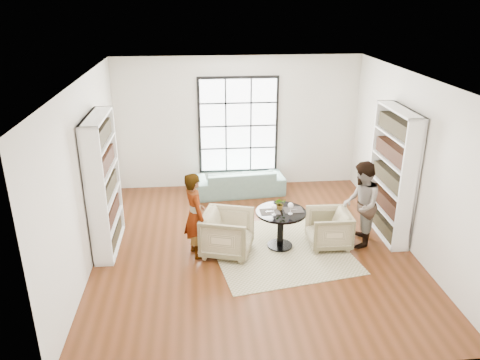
{
  "coord_description": "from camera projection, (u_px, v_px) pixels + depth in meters",
  "views": [
    {
      "loc": [
        -0.93,
        -7.28,
        4.24
      ],
      "look_at": [
        -0.2,
        0.4,
        1.15
      ],
      "focal_mm": 35.0,
      "sensor_mm": 36.0,
      "label": 1
    }
  ],
  "objects": [
    {
      "name": "wine_glass_left",
      "position": [
        274.0,
        207.0,
        7.97
      ],
      "size": [
        0.09,
        0.09,
        0.2
      ],
      "color": "silver",
      "rests_on": "pedestal_table"
    },
    {
      "name": "pedestal_table",
      "position": [
        281.0,
        221.0,
        8.22
      ],
      "size": [
        0.88,
        0.88,
        0.7
      ],
      "rotation": [
        0.0,
        0.0,
        0.03
      ],
      "color": "black",
      "rests_on": "ground"
    },
    {
      "name": "placemat_right",
      "position": [
        293.0,
        210.0,
        8.19
      ],
      "size": [
        0.35,
        0.27,
        0.01
      ],
      "primitive_type": "cube",
      "rotation": [
        0.0,
        0.0,
        0.03
      ],
      "color": "black",
      "rests_on": "pedestal_table"
    },
    {
      "name": "person_right",
      "position": [
        361.0,
        205.0,
        8.22
      ],
      "size": [
        0.79,
        0.9,
        1.57
      ],
      "primitive_type": "imported",
      "rotation": [
        0.0,
        0.0,
        -1.87
      ],
      "color": "gray",
      "rests_on": "ground"
    },
    {
      "name": "armchair_right",
      "position": [
        329.0,
        229.0,
        8.34
      ],
      "size": [
        0.75,
        0.73,
        0.67
      ],
      "primitive_type": "imported",
      "rotation": [
        0.0,
        0.0,
        -1.59
      ],
      "color": "tan",
      "rests_on": "ground"
    },
    {
      "name": "rug",
      "position": [
        279.0,
        249.0,
        8.32
      ],
      "size": [
        2.66,
        2.66,
        0.01
      ],
      "primitive_type": "cube",
      "rotation": [
        0.0,
        0.0,
        0.17
      ],
      "color": "tan",
      "rests_on": "ground"
    },
    {
      "name": "placemat_left",
      "position": [
        270.0,
        212.0,
        8.13
      ],
      "size": [
        0.35,
        0.27,
        0.01
      ],
      "primitive_type": "cube",
      "rotation": [
        0.0,
        0.0,
        0.03
      ],
      "color": "black",
      "rests_on": "pedestal_table"
    },
    {
      "name": "room_shell",
      "position": [
        250.0,
        171.0,
        8.43
      ],
      "size": [
        6.0,
        6.01,
        6.0
      ],
      "color": "silver",
      "rests_on": "ground"
    },
    {
      "name": "flower_centerpiece",
      "position": [
        280.0,
        204.0,
        8.18
      ],
      "size": [
        0.21,
        0.18,
        0.22
      ],
      "primitive_type": "imported",
      "rotation": [
        0.0,
        0.0,
        0.06
      ],
      "color": "gray",
      "rests_on": "pedestal_table"
    },
    {
      "name": "cutlery_left",
      "position": [
        270.0,
        211.0,
        8.12
      ],
      "size": [
        0.15,
        0.22,
        0.01
      ],
      "primitive_type": null,
      "rotation": [
        0.0,
        0.0,
        0.03
      ],
      "color": "silver",
      "rests_on": "placemat_left"
    },
    {
      "name": "wine_glass_right",
      "position": [
        291.0,
        206.0,
        8.0
      ],
      "size": [
        0.1,
        0.1,
        0.21
      ],
      "color": "silver",
      "rests_on": "pedestal_table"
    },
    {
      "name": "armchair_left",
      "position": [
        228.0,
        233.0,
        8.08
      ],
      "size": [
        1.04,
        1.02,
        0.76
      ],
      "primitive_type": "imported",
      "rotation": [
        0.0,
        0.0,
        1.28
      ],
      "color": "#BBB985",
      "rests_on": "ground"
    },
    {
      "name": "cutlery_right",
      "position": [
        293.0,
        210.0,
        8.19
      ],
      "size": [
        0.15,
        0.22,
        0.01
      ],
      "primitive_type": null,
      "rotation": [
        0.0,
        0.0,
        0.03
      ],
      "color": "silver",
      "rests_on": "placemat_right"
    },
    {
      "name": "sofa",
      "position": [
        240.0,
        181.0,
        10.55
      ],
      "size": [
        2.03,
        0.94,
        0.58
      ],
      "primitive_type": "imported",
      "rotation": [
        0.0,
        0.0,
        3.23
      ],
      "color": "slate",
      "rests_on": "ground"
    },
    {
      "name": "person_left",
      "position": [
        195.0,
        215.0,
        7.9
      ],
      "size": [
        0.52,
        0.64,
        1.51
      ],
      "primitive_type": "imported",
      "rotation": [
        0.0,
        0.0,
        1.9
      ],
      "color": "gray",
      "rests_on": "ground"
    },
    {
      "name": "ground",
      "position": [
        253.0,
        247.0,
        8.39
      ],
      "size": [
        6.0,
        6.0,
        0.0
      ],
      "primitive_type": "plane",
      "color": "#582A14"
    }
  ]
}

